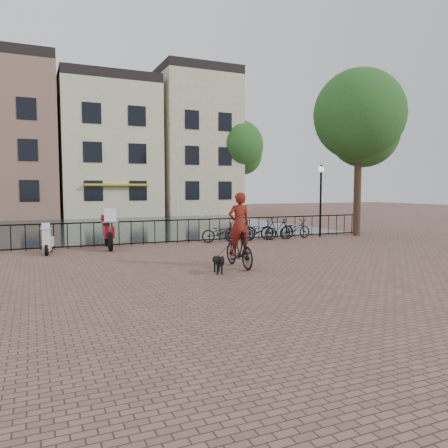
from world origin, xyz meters
name	(u,v)px	position (x,y,z in m)	size (l,w,h in m)	color
ground	(269,277)	(0.00, 0.00, 0.00)	(100.00, 100.00, 0.00)	brown
canal_water	(132,226)	(0.00, 17.30, 0.00)	(20.00, 20.00, 0.00)	black
railing	(177,231)	(0.00, 8.00, 0.50)	(20.00, 0.05, 1.02)	black
canal_house_left	(6,139)	(-7.50, 30.00, 6.40)	(7.50, 9.00, 12.80)	#8B6A51
canal_house_mid	(106,149)	(0.50, 30.00, 5.90)	(8.00, 9.50, 11.80)	beige
canal_house_right	(191,144)	(8.50, 30.00, 6.65)	(7.00, 9.00, 13.30)	tan
tree_near_right	(359,115)	(9.20, 7.30, 5.97)	(4.48, 4.48, 8.24)	black
tree_far_right	(238,146)	(12.00, 27.00, 6.35)	(4.76, 4.76, 8.76)	black
lamp_post	(321,188)	(7.20, 7.60, 2.38)	(0.30, 0.30, 3.45)	black
cyclist	(239,234)	(-0.11, 1.63, 1.00)	(0.83, 1.92, 2.62)	black
dog	(218,264)	(-1.04, 1.05, 0.27)	(0.40, 0.84, 0.55)	black
motorcycle	(108,227)	(-3.01, 7.54, 0.83)	(0.71, 2.35, 1.66)	maroon
scooter	(49,237)	(-5.22, 6.93, 0.59)	(0.58, 1.32, 1.19)	silver
parked_bike_0	(221,232)	(1.80, 7.40, 0.45)	(0.60, 1.72, 0.90)	black
parked_bike_1	(241,230)	(2.75, 7.40, 0.50)	(0.47, 1.66, 1.00)	black
parked_bike_2	(259,231)	(3.70, 7.40, 0.45)	(0.60, 1.72, 0.90)	black
parked_bike_3	(277,229)	(4.65, 7.40, 0.50)	(0.47, 1.66, 1.00)	black
parked_bike_4	(295,229)	(5.60, 7.40, 0.45)	(0.60, 1.72, 0.90)	black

